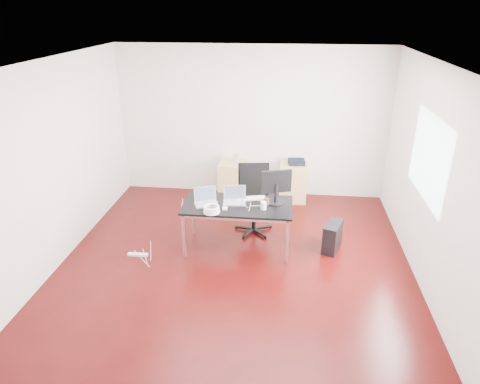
# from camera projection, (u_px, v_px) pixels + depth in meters

# --- Properties ---
(room_shell) EXTENTS (5.00, 5.00, 5.00)m
(room_shell) POSITION_uv_depth(u_px,v_px,m) (238.00, 171.00, 5.68)
(room_shell) COLOR #330605
(room_shell) RESTS_ON ground
(desk) EXTENTS (1.60, 0.80, 0.73)m
(desk) POSITION_uv_depth(u_px,v_px,m) (238.00, 208.00, 6.31)
(desk) COLOR black
(desk) RESTS_ON ground
(office_chair) EXTENTS (0.54, 0.56, 1.08)m
(office_chair) POSITION_uv_depth(u_px,v_px,m) (254.00, 196.00, 6.87)
(office_chair) COLOR black
(office_chair) RESTS_ON ground
(filing_cabinet_left) EXTENTS (0.50, 0.50, 0.70)m
(filing_cabinet_left) POSITION_uv_depth(u_px,v_px,m) (232.00, 180.00, 8.17)
(filing_cabinet_left) COLOR tan
(filing_cabinet_left) RESTS_ON ground
(filing_cabinet_right) EXTENTS (0.50, 0.50, 0.70)m
(filing_cabinet_right) POSITION_uv_depth(u_px,v_px,m) (293.00, 182.00, 8.05)
(filing_cabinet_right) COLOR tan
(filing_cabinet_right) RESTS_ON ground
(pc_tower) EXTENTS (0.34, 0.49, 0.44)m
(pc_tower) POSITION_uv_depth(u_px,v_px,m) (332.00, 236.00, 6.44)
(pc_tower) COLOR black
(pc_tower) RESTS_ON ground
(wastebasket) EXTENTS (0.28, 0.28, 0.28)m
(wastebasket) POSITION_uv_depth(u_px,v_px,m) (235.00, 189.00, 8.27)
(wastebasket) COLOR black
(wastebasket) RESTS_ON ground
(power_strip) EXTENTS (0.30, 0.07, 0.04)m
(power_strip) POSITION_uv_depth(u_px,v_px,m) (138.00, 255.00, 6.35)
(power_strip) COLOR white
(power_strip) RESTS_ON ground
(laptop_left) EXTENTS (0.40, 0.35, 0.23)m
(laptop_left) POSITION_uv_depth(u_px,v_px,m) (206.00, 200.00, 6.29)
(laptop_left) COLOR silver
(laptop_left) RESTS_ON desk
(laptop_right) EXTENTS (0.36, 0.29, 0.23)m
(laptop_right) POSITION_uv_depth(u_px,v_px,m) (234.00, 199.00, 6.34)
(laptop_right) COLOR silver
(laptop_right) RESTS_ON desk
(monitor) EXTENTS (0.44, 0.26, 0.51)m
(monitor) POSITION_uv_depth(u_px,v_px,m) (276.00, 185.00, 6.23)
(monitor) COLOR black
(monitor) RESTS_ON desk
(keyboard) EXTENTS (0.46, 0.24, 0.02)m
(keyboard) POSITION_uv_depth(u_px,v_px,m) (251.00, 198.00, 6.45)
(keyboard) COLOR white
(keyboard) RESTS_ON desk
(cup_white) EXTENTS (0.11, 0.11, 0.12)m
(cup_white) POSITION_uv_depth(u_px,v_px,m) (263.00, 206.00, 6.11)
(cup_white) COLOR white
(cup_white) RESTS_ON desk
(cup_brown) EXTENTS (0.09, 0.09, 0.10)m
(cup_brown) POSITION_uv_depth(u_px,v_px,m) (267.00, 201.00, 6.26)
(cup_brown) COLOR #53351C
(cup_brown) RESTS_ON desk
(cable_coil) EXTENTS (0.24, 0.24, 0.11)m
(cable_coil) POSITION_uv_depth(u_px,v_px,m) (212.00, 210.00, 6.01)
(cable_coil) COLOR white
(cable_coil) RESTS_ON desk
(power_adapter) EXTENTS (0.08, 0.08, 0.03)m
(power_adapter) POSITION_uv_depth(u_px,v_px,m) (225.00, 208.00, 6.13)
(power_adapter) COLOR white
(power_adapter) RESTS_ON desk
(speaker) EXTENTS (0.11, 0.10, 0.18)m
(speaker) POSITION_uv_depth(u_px,v_px,m) (236.00, 159.00, 7.94)
(speaker) COLOR #9E9E9E
(speaker) RESTS_ON filing_cabinet_left
(navy_garment) EXTENTS (0.32, 0.26, 0.09)m
(navy_garment) POSITION_uv_depth(u_px,v_px,m) (296.00, 162.00, 7.92)
(navy_garment) COLOR black
(navy_garment) RESTS_ON filing_cabinet_right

